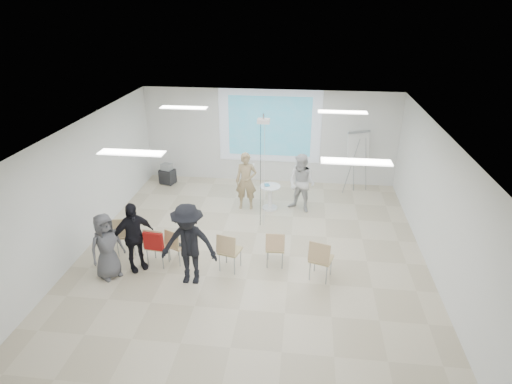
# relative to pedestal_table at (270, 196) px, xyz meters

# --- Properties ---
(floor) EXTENTS (8.00, 9.00, 0.10)m
(floor) POSITION_rel_pedestal_table_xyz_m (-0.21, -2.43, -0.46)
(floor) COLOR beige
(floor) RESTS_ON ground
(ceiling) EXTENTS (8.00, 9.00, 0.10)m
(ceiling) POSITION_rel_pedestal_table_xyz_m (-0.21, -2.43, 2.64)
(ceiling) COLOR white
(ceiling) RESTS_ON wall_back
(wall_back) EXTENTS (8.00, 0.10, 3.00)m
(wall_back) POSITION_rel_pedestal_table_xyz_m (-0.21, 2.12, 1.09)
(wall_back) COLOR silver
(wall_back) RESTS_ON floor
(wall_left) EXTENTS (0.10, 9.00, 3.00)m
(wall_left) POSITION_rel_pedestal_table_xyz_m (-4.26, -2.43, 1.09)
(wall_left) COLOR silver
(wall_left) RESTS_ON floor
(wall_right) EXTENTS (0.10, 9.00, 3.00)m
(wall_right) POSITION_rel_pedestal_table_xyz_m (3.84, -2.43, 1.09)
(wall_right) COLOR silver
(wall_right) RESTS_ON floor
(projection_halo) EXTENTS (3.20, 0.01, 2.30)m
(projection_halo) POSITION_rel_pedestal_table_xyz_m (-0.21, 2.06, 1.44)
(projection_halo) COLOR silver
(projection_halo) RESTS_ON wall_back
(projection_image) EXTENTS (2.60, 0.01, 1.90)m
(projection_image) POSITION_rel_pedestal_table_xyz_m (-0.21, 2.04, 1.44)
(projection_image) COLOR teal
(projection_image) RESTS_ON wall_back
(pedestal_table) EXTENTS (0.75, 0.75, 0.73)m
(pedestal_table) POSITION_rel_pedestal_table_xyz_m (0.00, 0.00, 0.00)
(pedestal_table) COLOR silver
(pedestal_table) RESTS_ON floor
(player_left) EXTENTS (0.70, 0.49, 1.87)m
(player_left) POSITION_rel_pedestal_table_xyz_m (-0.68, -0.00, 0.53)
(player_left) COLOR tan
(player_left) RESTS_ON floor
(player_right) EXTENTS (1.12, 1.04, 1.85)m
(player_right) POSITION_rel_pedestal_table_xyz_m (0.88, -0.00, 0.52)
(player_right) COLOR silver
(player_right) RESTS_ON floor
(controller_left) EXTENTS (0.05, 0.13, 0.04)m
(controller_left) POSITION_rel_pedestal_table_xyz_m (-0.50, 0.25, 0.83)
(controller_left) COLOR white
(controller_left) RESTS_ON player_left
(controller_right) EXTENTS (0.09, 0.13, 0.04)m
(controller_right) POSITION_rel_pedestal_table_xyz_m (0.70, 0.25, 0.84)
(controller_right) COLOR silver
(controller_right) RESTS_ON player_right
(chair_far_left) EXTENTS (0.57, 0.59, 0.98)m
(chair_far_left) POSITION_rel_pedestal_table_xyz_m (-3.13, -2.76, 0.17)
(chair_far_left) COLOR tan
(chair_far_left) RESTS_ON floor
(chair_left_mid) EXTENTS (0.50, 0.53, 0.96)m
(chair_left_mid) POSITION_rel_pedestal_table_xyz_m (-2.27, -3.14, 0.16)
(chair_left_mid) COLOR tan
(chair_left_mid) RESTS_ON floor
(chair_left_inner) EXTENTS (0.54, 0.56, 0.86)m
(chair_left_inner) POSITION_rel_pedestal_table_xyz_m (-1.87, -2.98, 0.10)
(chair_left_inner) COLOR tan
(chair_left_inner) RESTS_ON floor
(chair_center) EXTENTS (0.54, 0.56, 0.94)m
(chair_center) POSITION_rel_pedestal_table_xyz_m (-0.63, -3.16, 0.15)
(chair_center) COLOR tan
(chair_center) RESTS_ON floor
(chair_right_inner) EXTENTS (0.43, 0.46, 0.89)m
(chair_right_inner) POSITION_rel_pedestal_table_xyz_m (0.37, -2.87, 0.12)
(chair_right_inner) COLOR tan
(chair_right_inner) RESTS_ON floor
(chair_right_far) EXTENTS (0.57, 0.60, 0.97)m
(chair_right_far) POSITION_rel_pedestal_table_xyz_m (1.35, -3.26, 0.17)
(chair_right_far) COLOR tan
(chair_right_far) RESTS_ON floor
(red_jacket) EXTENTS (0.44, 0.15, 0.41)m
(red_jacket) POSITION_rel_pedestal_table_xyz_m (-2.26, -3.28, 0.31)
(red_jacket) COLOR #AB1815
(red_jacket) RESTS_ON chair_left_mid
(laptop) EXTENTS (0.38, 0.34, 0.02)m
(laptop) POSITION_rel_pedestal_table_xyz_m (-1.84, -2.89, 0.05)
(laptop) COLOR black
(laptop) RESTS_ON chair_left_inner
(audience_left) EXTENTS (1.23, 1.20, 1.85)m
(audience_left) POSITION_rel_pedestal_table_xyz_m (-2.69, -3.31, 0.52)
(audience_left) COLOR black
(audience_left) RESTS_ON floor
(audience_mid) EXTENTS (1.34, 0.74, 2.06)m
(audience_mid) POSITION_rel_pedestal_table_xyz_m (-1.37, -3.63, 0.62)
(audience_mid) COLOR black
(audience_mid) RESTS_ON floor
(audience_outer) EXTENTS (0.92, 0.98, 1.67)m
(audience_outer) POSITION_rel_pedestal_table_xyz_m (-3.15, -3.65, 0.43)
(audience_outer) COLOR #57575C
(audience_outer) RESTS_ON floor
(flipchart_easel) EXTENTS (0.78, 0.62, 1.94)m
(flipchart_easel) POSITION_rel_pedestal_table_xyz_m (2.51, 1.50, 1.02)
(flipchart_easel) COLOR gray
(flipchart_easel) RESTS_ON floor
(av_cart) EXTENTS (0.54, 0.48, 0.68)m
(av_cart) POSITION_rel_pedestal_table_xyz_m (-3.45, 1.43, -0.09)
(av_cart) COLOR black
(av_cart) RESTS_ON floor
(ceiling_projector) EXTENTS (0.30, 0.25, 3.00)m
(ceiling_projector) POSITION_rel_pedestal_table_xyz_m (-0.11, -0.94, 2.28)
(ceiling_projector) COLOR white
(ceiling_projector) RESTS_ON ceiling
(fluor_panel_nw) EXTENTS (1.20, 0.30, 0.02)m
(fluor_panel_nw) POSITION_rel_pedestal_table_xyz_m (-2.21, -0.43, 2.56)
(fluor_panel_nw) COLOR white
(fluor_panel_nw) RESTS_ON ceiling
(fluor_panel_ne) EXTENTS (1.20, 0.30, 0.02)m
(fluor_panel_ne) POSITION_rel_pedestal_table_xyz_m (1.79, -0.43, 2.56)
(fluor_panel_ne) COLOR white
(fluor_panel_ne) RESTS_ON ceiling
(fluor_panel_sw) EXTENTS (1.20, 0.30, 0.02)m
(fluor_panel_sw) POSITION_rel_pedestal_table_xyz_m (-2.21, -3.93, 2.56)
(fluor_panel_sw) COLOR white
(fluor_panel_sw) RESTS_ON ceiling
(fluor_panel_se) EXTENTS (1.20, 0.30, 0.02)m
(fluor_panel_se) POSITION_rel_pedestal_table_xyz_m (1.79, -3.93, 2.56)
(fluor_panel_se) COLOR white
(fluor_panel_se) RESTS_ON ceiling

